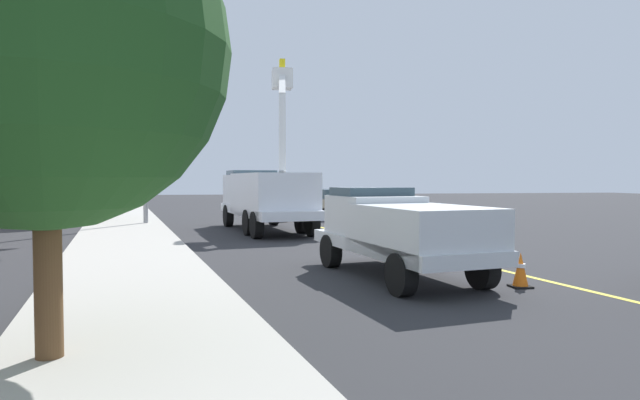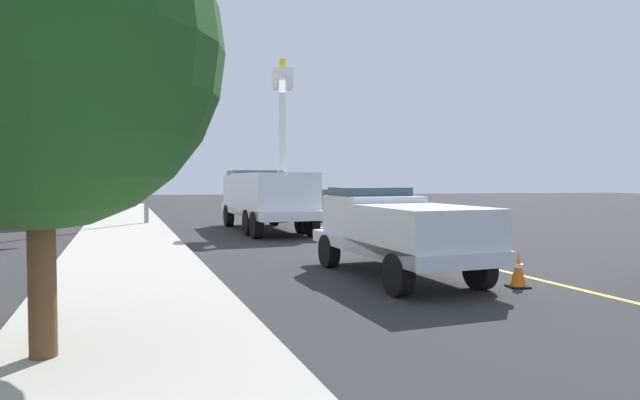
% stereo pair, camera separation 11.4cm
% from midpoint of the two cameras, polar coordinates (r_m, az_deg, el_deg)
% --- Properties ---
extents(ground, '(120.00, 120.00, 0.00)m').
position_cam_midpoint_polar(ground, '(21.99, 3.72, -3.72)').
color(ground, '#2D2D30').
extents(sidewalk_far_side, '(59.70, 14.09, 0.12)m').
position_cam_midpoint_polar(sidewalk_far_side, '(20.11, -19.54, -4.23)').
color(sidewalk_far_side, '#B2ADA3').
rests_on(sidewalk_far_side, ground).
extents(lane_centre_stripe, '(49.25, 8.95, 0.01)m').
position_cam_midpoint_polar(lane_centre_stripe, '(21.98, 3.72, -3.71)').
color(lane_centre_stripe, yellow).
rests_on(lane_centre_stripe, ground).
extents(utility_bucket_truck, '(8.51, 3.90, 7.81)m').
position_cam_midpoint_polar(utility_bucket_truck, '(23.88, -5.59, 0.66)').
color(utility_bucket_truck, white).
rests_on(utility_bucket_truck, ground).
extents(service_pickup_truck, '(5.88, 3.05, 2.06)m').
position_cam_midpoint_polar(service_pickup_truck, '(12.61, 8.34, -3.05)').
color(service_pickup_truck, silver).
rests_on(service_pickup_truck, ground).
extents(passing_minivan, '(5.06, 2.71, 1.69)m').
position_cam_midpoint_polar(passing_minivan, '(31.76, 1.12, -0.13)').
color(passing_minivan, tan).
rests_on(passing_minivan, ground).
extents(traffic_cone_leading, '(0.40, 0.40, 0.74)m').
position_cam_midpoint_polar(traffic_cone_leading, '(12.15, 20.41, -6.96)').
color(traffic_cone_leading, black).
rests_on(traffic_cone_leading, ground).
extents(traffic_cone_mid_front, '(0.40, 0.40, 0.80)m').
position_cam_midpoint_polar(traffic_cone_mid_front, '(28.65, -3.72, -1.55)').
color(traffic_cone_mid_front, black).
rests_on(traffic_cone_mid_front, ground).
extents(traffic_signal_mast, '(6.90, 1.40, 8.54)m').
position_cam_midpoint_polar(traffic_signal_mast, '(26.26, -17.63, 9.91)').
color(traffic_signal_mast, gray).
rests_on(traffic_signal_mast, ground).
extents(street_tree_left, '(4.39, 4.39, 6.04)m').
position_cam_midpoint_polar(street_tree_left, '(7.43, -27.21, 14.15)').
color(street_tree_left, brown).
rests_on(street_tree_left, ground).
extents(street_tree_right, '(2.90, 2.90, 5.35)m').
position_cam_midpoint_polar(street_tree_right, '(30.83, -23.46, 5.00)').
color(street_tree_right, brown).
rests_on(street_tree_right, ground).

